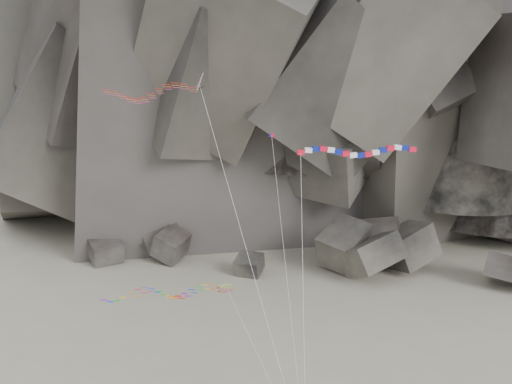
% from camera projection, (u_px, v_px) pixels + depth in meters
% --- Properties ---
extents(headland, '(110.00, 70.00, 84.00)m').
position_uv_depth(headland, '(304.00, 8.00, 114.46)').
color(headland, '#524C43').
rests_on(headland, ground).
extents(boulder_field, '(69.91, 17.51, 9.87)m').
position_uv_depth(boulder_field, '(289.00, 251.00, 89.80)').
color(boulder_field, '#47423F').
rests_on(boulder_field, ground).
extents(delta_kite, '(21.28, 13.60, 29.39)m').
position_uv_depth(delta_kite, '(146.00, 92.00, 53.04)').
color(delta_kite, red).
rests_on(delta_kite, ground).
extents(banner_kite, '(11.37, 17.97, 22.41)m').
position_uv_depth(banner_kite, '(357.00, 152.00, 54.48)').
color(banner_kite, red).
rests_on(banner_kite, ground).
extents(parafoil_kite, '(22.15, 13.10, 8.87)m').
position_uv_depth(parafoil_kite, '(160.00, 293.00, 56.85)').
color(parafoil_kite, '#F5F80D').
rests_on(parafoil_kite, ground).
extents(pennant_kite, '(5.00, 13.77, 23.68)m').
position_uv_depth(pennant_kite, '(280.00, 213.00, 50.61)').
color(pennant_kite, red).
rests_on(pennant_kite, ground).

